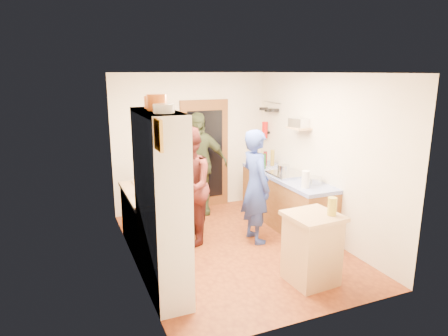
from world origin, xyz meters
TOP-DOWN VIEW (x-y plane):
  - floor at (0.00, 0.00)m, footprint 3.00×4.00m
  - ceiling at (0.00, 0.00)m, footprint 3.00×4.00m
  - wall_back at (0.00, 2.01)m, footprint 3.00×0.02m
  - wall_front at (0.00, -2.01)m, footprint 3.00×0.02m
  - wall_left at (-1.51, 0.00)m, footprint 0.02×4.00m
  - wall_right at (1.51, 0.00)m, footprint 0.02×4.00m
  - door_frame at (0.25, 1.97)m, footprint 0.95×0.06m
  - door_glass at (0.25, 1.94)m, footprint 0.70×0.02m
  - hutch_body at (-1.30, -0.80)m, footprint 0.40×1.20m
  - hutch_top_shelf at (-1.30, -0.80)m, footprint 0.40×1.14m
  - plate_stack at (-1.30, -1.08)m, footprint 0.22×0.22m
  - orange_pot_a at (-1.30, -0.78)m, footprint 0.22×0.22m
  - orange_pot_b at (-1.30, -0.48)m, footprint 0.16×0.16m
  - left_counter_base at (-1.20, 0.45)m, footprint 0.60×1.40m
  - left_counter_top at (-1.20, 0.45)m, footprint 0.64×1.44m
  - toaster at (-1.15, -0.05)m, footprint 0.24×0.18m
  - kettle at (-1.25, 0.26)m, footprint 0.20×0.20m
  - orange_bowl at (-1.12, 0.53)m, footprint 0.25×0.25m
  - chopping_board at (-1.18, 0.96)m, footprint 0.30×0.22m
  - right_counter_base at (1.20, 0.50)m, footprint 0.60×2.20m
  - right_counter_top at (1.20, 0.50)m, footprint 0.62×2.22m
  - hob at (1.20, 0.47)m, footprint 0.55×0.58m
  - pot_on_hob at (1.15, 0.53)m, footprint 0.20×0.20m
  - bottle_a at (1.05, 1.04)m, footprint 0.08×0.08m
  - bottle_b at (1.18, 1.23)m, footprint 0.09×0.09m
  - bottle_c at (1.31, 1.19)m, footprint 0.08×0.08m
  - paper_towel at (1.05, -0.28)m, footprint 0.15×0.15m
  - mixing_bowl at (1.30, -0.13)m, footprint 0.31×0.31m
  - island_base at (0.48, -1.32)m, footprint 0.58×0.58m
  - island_top at (0.48, -1.32)m, footprint 0.66×0.66m
  - cutting_board at (0.42, -1.27)m, footprint 0.37×0.30m
  - oil_jar at (0.66, -1.42)m, footprint 0.12×0.12m
  - pan_rail at (1.46, 1.52)m, footprint 0.02×0.65m
  - pan_hang_a at (1.40, 1.35)m, footprint 0.18×0.18m
  - pan_hang_b at (1.40, 1.55)m, footprint 0.16×0.16m
  - pan_hang_c at (1.40, 1.75)m, footprint 0.17×0.17m
  - wall_shelf at (1.37, 0.45)m, footprint 0.26×0.42m
  - radio at (1.37, 0.45)m, footprint 0.27×0.34m
  - ext_bracket at (1.47, 1.70)m, footprint 0.06×0.10m
  - fire_extinguisher at (1.41, 1.70)m, footprint 0.11×0.11m
  - picture_frame at (-1.48, -1.55)m, footprint 0.03×0.25m
  - person_hob at (0.45, 0.09)m, footprint 0.44×0.65m
  - person_left at (-0.56, 0.45)m, footprint 0.86×1.02m
  - person_back at (0.01, 1.66)m, footprint 1.21×0.80m

SIDE VIEW (x-z plane):
  - floor at x=0.00m, z-range -0.02..0.00m
  - right_counter_base at x=1.20m, z-range 0.00..0.84m
  - left_counter_base at x=-1.20m, z-range 0.00..0.85m
  - island_base at x=0.48m, z-range 0.00..0.86m
  - right_counter_top at x=1.20m, z-range 0.84..0.90m
  - left_counter_top at x=-1.20m, z-range 0.85..0.90m
  - island_top at x=0.48m, z-range 0.86..0.91m
  - person_hob at x=0.45m, z-range 0.00..1.78m
  - cutting_board at x=0.42m, z-range 0.89..0.91m
  - chopping_board at x=-1.18m, z-range 0.90..0.92m
  - person_left at x=-0.56m, z-range 0.00..1.83m
  - hob at x=1.20m, z-range 0.90..0.94m
  - orange_bowl at x=-1.12m, z-range 0.90..0.99m
  - mixing_bowl at x=1.30m, z-range 0.90..1.01m
  - person_back at x=0.01m, z-range 0.00..1.91m
  - toaster at x=-1.15m, z-range 0.90..1.07m
  - kettle at x=-1.25m, z-range 0.90..1.09m
  - pot_on_hob at x=1.15m, z-range 0.94..1.07m
  - oil_jar at x=0.66m, z-range 0.91..1.13m
  - paper_towel at x=1.05m, z-range 0.90..1.16m
  - bottle_b at x=1.18m, z-range 0.90..1.17m
  - bottle_a at x=1.05m, z-range 0.90..1.18m
  - bottle_c at x=1.31m, z-range 0.90..1.20m
  - door_frame at x=0.25m, z-range 0.00..2.10m
  - door_glass at x=0.25m, z-range 0.20..1.90m
  - hutch_body at x=-1.30m, z-range 0.00..2.20m
  - wall_back at x=0.00m, z-range 0.00..2.60m
  - wall_front at x=0.00m, z-range 0.00..2.60m
  - wall_left at x=-1.51m, z-range 0.00..2.60m
  - wall_right at x=1.51m, z-range 0.00..2.60m
  - ext_bracket at x=1.47m, z-range 1.43..1.47m
  - fire_extinguisher at x=1.41m, z-range 1.34..1.66m
  - wall_shelf at x=1.37m, z-range 1.69..1.71m
  - radio at x=1.37m, z-range 1.72..1.86m
  - pan_hang_b at x=1.40m, z-range 1.88..1.92m
  - pan_hang_c at x=1.40m, z-range 1.89..1.93m
  - pan_hang_a at x=1.40m, z-range 1.90..1.94m
  - pan_rail at x=1.46m, z-range 2.04..2.06m
  - picture_frame at x=-1.48m, z-range 1.90..2.20m
  - hutch_top_shelf at x=-1.30m, z-range 2.16..2.20m
  - plate_stack at x=-1.30m, z-range 2.20..2.29m
  - orange_pot_b at x=-1.30m, z-range 2.20..2.34m
  - orange_pot_a at x=-1.30m, z-range 2.20..2.38m
  - ceiling at x=0.00m, z-range 2.60..2.62m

